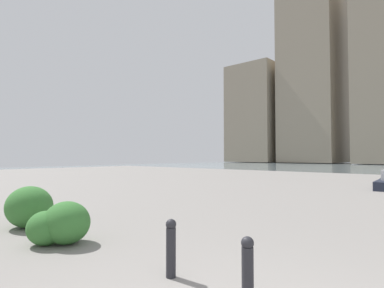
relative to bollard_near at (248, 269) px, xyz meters
The scene contains 8 objects.
building_annex 72.81m from the bollard_near, 70.59° to the right, with size 11.48×13.82×41.01m.
building_highrise 75.75m from the bollard_near, 61.04° to the right, with size 11.56×14.34×22.97m.
bollard_near is the anchor object (origin of this frame).
bollard_mid 1.07m from the bollard_near, ahead, with size 0.13×0.13×0.70m.
shrub_low 3.61m from the bollard_near, ahead, with size 0.66×0.59×0.56m.
shrub_round 5.11m from the bollard_near, ahead, with size 1.00×0.90×0.85m.
shrub_wide 6.14m from the bollard_near, ahead, with size 0.68×0.62×0.58m.
shrub_tall 3.40m from the bollard_near, ahead, with size 0.83×0.75×0.71m.
Camera 1 is at (-0.89, 1.64, 1.48)m, focal length 29.07 mm.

